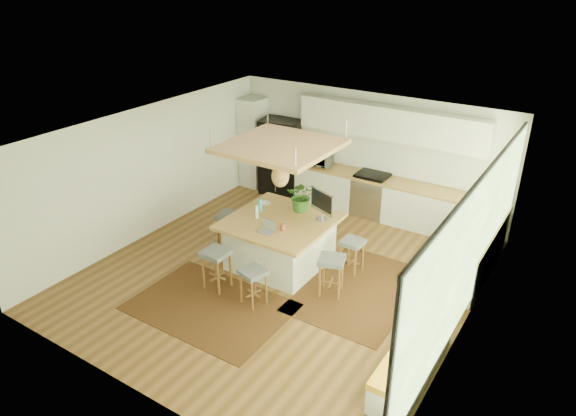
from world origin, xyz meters
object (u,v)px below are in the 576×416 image
Objects in this scene: island at (280,242)px; stool_right_front at (331,277)px; stool_near_right at (253,286)px; microwave at (321,158)px; laptop at (265,226)px; stool_near_left at (217,270)px; island_plant at (302,199)px; monitor at (322,207)px; stool_left_side at (230,230)px; fridge at (281,156)px; stool_right_back at (352,255)px.

stool_right_front is (1.30, -0.38, -0.11)m from island.
microwave is at bearing 104.96° from stool_near_right.
laptop reaches higher than stool_right_front.
stool_near_left is 4.26m from microwave.
stool_right_front is 3.96m from microwave.
laptop is 1.11m from island_plant.
laptop is 1.15m from monitor.
stool_near_left reaches higher than stool_left_side.
fridge is at bearing 131.01° from island_plant.
island is at bearing -159.55° from stool_right_back.
microwave is (-2.08, 3.28, 0.74)m from stool_right_front.
island is at bearing 69.36° from stool_near_left.
island is 0.91m from island_plant.
stool_near_right is at bearing -135.33° from stool_right_front.
island is at bearing 104.47° from stool_near_right.
island is 0.80m from laptop.
stool_right_front is (0.96, 0.94, 0.00)m from stool_near_right.
stool_right_back is 3.26m from microwave.
island_plant reaches higher than stool_left_side.
stool_near_right is 1.97m from monitor.
fridge is 2.48× the size of stool_near_left.
laptop reaches higher than stool_near_right.
island is 6.02× the size of laptop.
island_plant is (-1.17, 0.94, 0.82)m from stool_right_front.
island_plant reaches higher than laptop.
microwave is at bearing 94.15° from stool_near_left.
laptop is (1.28, -0.55, 0.70)m from stool_left_side.
stool_near_right is at bearing -75.72° from microwave.
stool_right_front is at bearing -16.42° from island.
stool_near_left is at bearing -134.94° from stool_right_back.
stool_near_right is at bearing -75.53° from island.
island_plant is (-0.22, 1.89, 0.82)m from stool_near_right.
stool_right_front is 2.38× the size of laptop.
stool_right_front is at bearing -88.17° from stool_right_back.
laptop is (0.05, -0.54, 0.58)m from island.
stool_left_side is (-2.50, -0.47, 0.00)m from stool_right_back.
island_plant is at bearing -61.66° from fridge.
monitor reaches higher than island.
stool_right_back is 2.15× the size of laptop.
fridge is 3.69× the size of microwave.
monitor is 2.84m from microwave.
stool_left_side is at bearing 179.69° from island.
island is at bearing 101.49° from laptop.
island_plant is (0.07, 1.10, 0.12)m from laptop.
monitor is 0.52m from island_plant.
microwave is at bearing 81.34° from stool_left_side.
island_plant reaches higher than stool_near_left.
fridge is 3.95m from laptop.
island is 2.48× the size of stool_near_left.
monitor is (0.63, 0.44, 0.72)m from island.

